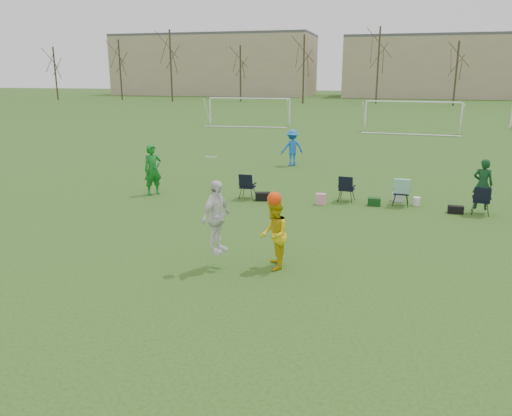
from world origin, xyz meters
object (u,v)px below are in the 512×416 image
(fielder_green_near, at_px, (153,170))
(fielder_blue, at_px, (292,148))
(goal_left, at_px, (249,104))
(goal_mid, at_px, (413,108))
(center_contest, at_px, (248,226))

(fielder_green_near, bearing_deg, fielder_blue, 14.99)
(fielder_green_near, distance_m, goal_left, 26.95)
(fielder_blue, height_order, goal_mid, goal_mid)
(center_contest, bearing_deg, goal_mid, 81.24)
(fielder_blue, xyz_separation_m, goal_mid, (6.41, 17.08, 1.01))
(fielder_green_near, distance_m, center_contest, 8.51)
(fielder_green_near, xyz_separation_m, goal_left, (-3.59, 26.69, 0.95))
(fielder_green_near, distance_m, goal_mid, 26.81)
(fielder_blue, bearing_deg, fielder_green_near, 29.60)
(center_contest, relative_size, goal_mid, 0.37)
(goal_left, height_order, goal_mid, same)
(goal_mid, bearing_deg, fielder_green_near, -108.86)
(center_contest, xyz_separation_m, goal_mid, (4.79, 31.08, 0.85))
(center_contest, bearing_deg, goal_left, 105.55)
(fielder_blue, bearing_deg, center_contest, 63.92)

